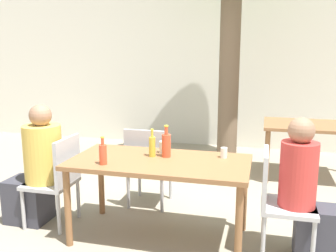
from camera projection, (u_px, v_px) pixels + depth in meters
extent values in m
plane|color=gray|center=(160.00, 237.00, 3.47)|extent=(30.00, 30.00, 0.00)
cube|color=silver|center=(215.00, 68.00, 6.61)|extent=(10.00, 0.08, 2.80)
cylinder|color=brown|center=(229.00, 76.00, 5.08)|extent=(0.27, 0.27, 2.72)
cube|color=brown|center=(160.00, 162.00, 3.33)|extent=(1.59, 0.81, 0.04)
cylinder|color=brown|center=(68.00, 208.00, 3.26)|extent=(0.06, 0.06, 0.70)
cylinder|color=brown|center=(239.00, 228.00, 2.89)|extent=(0.06, 0.06, 0.70)
cylinder|color=brown|center=(101.00, 182.00, 3.91)|extent=(0.06, 0.06, 0.70)
cylinder|color=brown|center=(244.00, 195.00, 3.55)|extent=(0.06, 0.06, 0.70)
cube|color=brown|center=(309.00, 125.00, 4.97)|extent=(1.17, 0.85, 0.04)
cylinder|color=brown|center=(267.00, 157.00, 4.83)|extent=(0.06, 0.06, 0.70)
cylinder|color=brown|center=(267.00, 144.00, 5.52)|extent=(0.06, 0.06, 0.70)
cube|color=#B2B2B7|center=(50.00, 183.00, 3.66)|extent=(0.44, 0.44, 0.04)
cube|color=#B2B2B7|center=(67.00, 161.00, 3.57)|extent=(0.04, 0.44, 0.45)
cylinder|color=#B2B2B7|center=(46.00, 195.00, 3.93)|extent=(0.04, 0.04, 0.40)
cylinder|color=#B2B2B7|center=(23.00, 210.00, 3.57)|extent=(0.04, 0.04, 0.40)
cylinder|color=#B2B2B7|center=(78.00, 199.00, 3.84)|extent=(0.04, 0.04, 0.40)
cylinder|color=#B2B2B7|center=(59.00, 214.00, 3.48)|extent=(0.04, 0.04, 0.40)
cube|color=#B2B2B7|center=(288.00, 207.00, 3.11)|extent=(0.44, 0.44, 0.04)
cube|color=#B2B2B7|center=(265.00, 177.00, 3.11)|extent=(0.04, 0.44, 0.45)
cylinder|color=#B2B2B7|center=(313.00, 245.00, 2.93)|extent=(0.04, 0.04, 0.40)
cylinder|color=#B2B2B7|center=(308.00, 224.00, 3.29)|extent=(0.04, 0.04, 0.40)
cylinder|color=#B2B2B7|center=(263.00, 239.00, 3.02)|extent=(0.04, 0.04, 0.40)
cylinder|color=#B2B2B7|center=(264.00, 219.00, 3.38)|extent=(0.04, 0.04, 0.40)
cube|color=#B2B2B7|center=(150.00, 168.00, 4.16)|extent=(0.44, 0.44, 0.04)
cube|color=#B2B2B7|center=(144.00, 151.00, 3.92)|extent=(0.44, 0.04, 0.45)
cylinder|color=#B2B2B7|center=(171.00, 182.00, 4.33)|extent=(0.04, 0.04, 0.40)
cylinder|color=#B2B2B7|center=(140.00, 179.00, 4.43)|extent=(0.04, 0.04, 0.40)
cylinder|color=#B2B2B7|center=(162.00, 194.00, 3.97)|extent=(0.04, 0.04, 0.40)
cylinder|color=#B2B2B7|center=(128.00, 191.00, 4.07)|extent=(0.04, 0.04, 0.40)
cube|color=#383842|center=(29.00, 200.00, 3.77)|extent=(0.40, 0.33, 0.44)
cylinder|color=gold|center=(43.00, 154.00, 3.62)|extent=(0.36, 0.36, 0.56)
sphere|color=#936B51|center=(40.00, 115.00, 3.55)|extent=(0.21, 0.21, 0.21)
cube|color=#383842|center=(320.00, 233.00, 3.09)|extent=(0.40, 0.27, 0.44)
cylinder|color=#C63833|center=(298.00, 174.00, 3.04)|extent=(0.30, 0.30, 0.54)
sphere|color=#936B51|center=(301.00, 130.00, 2.97)|extent=(0.21, 0.21, 0.21)
cylinder|color=#DB4C2D|center=(166.00, 146.00, 3.41)|extent=(0.08, 0.08, 0.21)
cylinder|color=#DB4C2D|center=(166.00, 131.00, 3.38)|extent=(0.03, 0.03, 0.07)
cylinder|color=gold|center=(166.00, 126.00, 3.37)|extent=(0.04, 0.04, 0.01)
cylinder|color=#DB4C2D|center=(103.00, 155.00, 3.18)|extent=(0.07, 0.07, 0.17)
cylinder|color=#DB4C2D|center=(103.00, 141.00, 3.16)|extent=(0.03, 0.03, 0.06)
cylinder|color=gold|center=(102.00, 137.00, 3.15)|extent=(0.03, 0.03, 0.01)
cylinder|color=gold|center=(152.00, 147.00, 3.42)|extent=(0.06, 0.06, 0.18)
cylinder|color=gold|center=(152.00, 134.00, 3.39)|extent=(0.02, 0.02, 0.06)
cylinder|color=gold|center=(152.00, 130.00, 3.39)|extent=(0.03, 0.03, 0.01)
cylinder|color=silver|center=(224.00, 153.00, 3.39)|extent=(0.06, 0.06, 0.09)
cylinder|color=silver|center=(163.00, 147.00, 3.55)|extent=(0.08, 0.08, 0.11)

